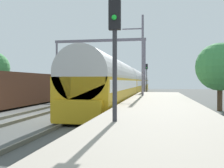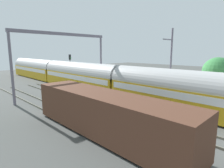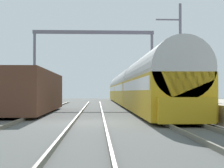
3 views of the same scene
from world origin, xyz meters
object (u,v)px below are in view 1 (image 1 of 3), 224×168
at_px(freight_car, 26,89).
at_px(catenary_gantry, 99,56).
at_px(passenger_train, 131,83).
at_px(person_crossing, 134,92).
at_px(railway_signal_far, 147,75).
at_px(railway_signal_near, 115,54).

distance_m(freight_car, catenary_gantry, 13.26).
bearing_deg(passenger_train, catenary_gantry, -148.25).
bearing_deg(person_crossing, railway_signal_far, 12.55).
height_order(person_crossing, catenary_gantry, catenary_gantry).
relative_size(person_crossing, railway_signal_far, 0.34).
height_order(person_crossing, railway_signal_far, railway_signal_far).
relative_size(person_crossing, railway_signal_near, 0.38).
bearing_deg(person_crossing, catenary_gantry, 57.61).
height_order(railway_signal_far, catenary_gantry, catenary_gantry).
xyz_separation_m(railway_signal_near, railway_signal_far, (-0.51, 33.97, 0.24)).
bearing_deg(railway_signal_far, railway_signal_near, -89.15).
relative_size(freight_car, railway_signal_far, 2.58).
xyz_separation_m(person_crossing, railway_signal_far, (0.73, 14.13, 2.19)).
bearing_deg(railway_signal_near, freight_car, 127.63).
relative_size(passenger_train, railway_signal_far, 9.78).
relative_size(freight_car, catenary_gantry, 1.03).
distance_m(person_crossing, catenary_gantry, 9.15).
distance_m(railway_signal_far, catenary_gantry, 10.51).
xyz_separation_m(passenger_train, railway_signal_far, (1.92, 5.72, 1.24)).
bearing_deg(freight_car, catenary_gantry, 70.95).
distance_m(railway_signal_near, catenary_gantry, 26.66).
bearing_deg(passenger_train, railway_signal_near, -85.10).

